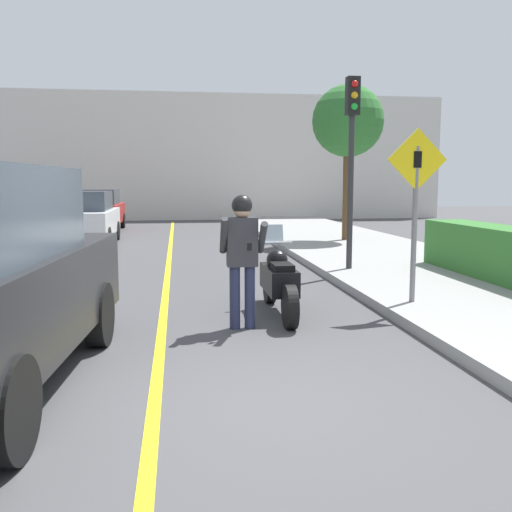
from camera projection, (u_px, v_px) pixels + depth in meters
The scene contains 12 objects.
ground_plane at pixel (224, 406), 4.96m from camera, with size 80.00×80.00×0.00m, color #424244.
sidewalk_curb at pixel (490, 295), 9.54m from camera, with size 4.40×44.00×0.15m.
road_center_line at pixel (166, 286), 10.78m from camera, with size 0.12×36.00×0.01m.
building_backdrop at pixel (183, 157), 30.09m from camera, with size 28.00×1.20×6.57m.
motorcycle at pixel (279, 281), 8.37m from camera, with size 0.62×2.29×1.28m.
person_biker at pixel (242, 247), 7.48m from camera, with size 0.59×0.48×1.78m.
crossing_sign at pixel (416, 199), 8.41m from camera, with size 0.91×0.08×2.57m.
traffic_light at pixel (352, 137), 11.61m from camera, with size 0.26×0.30×3.90m.
hedge_row at pixel (506, 254), 10.44m from camera, with size 0.90×5.04×0.97m.
street_tree at pixel (348, 122), 17.62m from camera, with size 2.21×2.21×4.80m.
parked_car_white at pixel (84, 217), 17.94m from camera, with size 1.88×4.20×1.68m.
parked_car_red at pixel (98, 210), 23.10m from camera, with size 1.88×4.20×1.68m.
Camera 1 is at (-0.37, -4.75, 1.93)m, focal length 40.00 mm.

